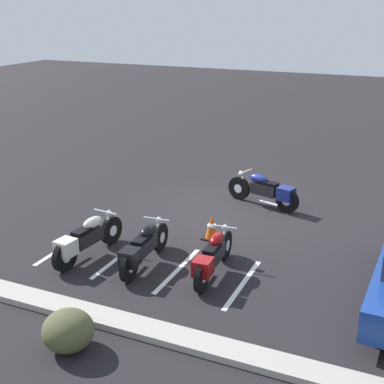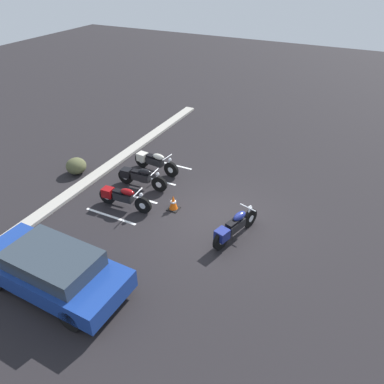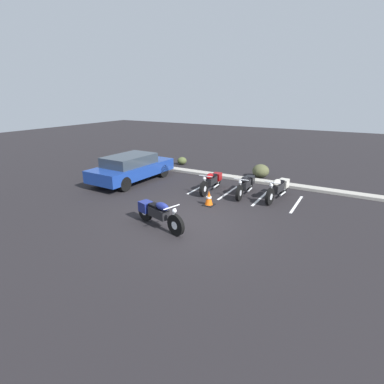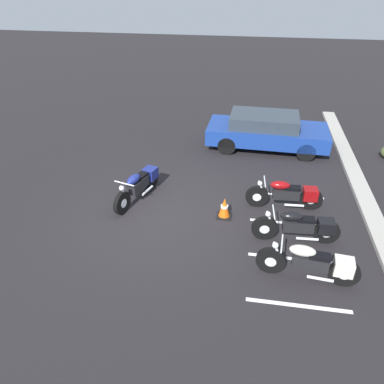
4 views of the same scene
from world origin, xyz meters
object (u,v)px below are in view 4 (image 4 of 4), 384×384
Objects in this scene: parked_bike_2 at (313,263)px; traffic_cone at (224,208)px; parked_bike_0 at (288,194)px; parked_bike_1 at (301,226)px; car_blue at (266,131)px; motorcycle_navy_featured at (139,184)px.

parked_bike_2 reaches higher than traffic_cone.
parked_bike_0 reaches higher than traffic_cone.
traffic_cone is at bearing -39.25° from parked_bike_2.
parked_bike_1 is 5.50m from car_blue.
parked_bike_1 is 1.32m from parked_bike_2.
parked_bike_0 is at bearing 108.33° from motorcycle_navy_featured.
parked_bike_0 is 1.84m from traffic_cone.
parked_bike_2 is at bearing 76.42° from motorcycle_navy_featured.
car_blue is (-3.98, -0.60, 0.24)m from parked_bike_0.
motorcycle_navy_featured is 5.26m from parked_bike_2.
motorcycle_navy_featured reaches higher than traffic_cone.
motorcycle_navy_featured is 5.48m from car_blue.
parked_bike_1 is (1.46, 0.21, 0.00)m from parked_bike_0.
parked_bike_0 is 0.99× the size of parked_bike_1.
parked_bike_2 is at bearing -79.95° from car_blue.
motorcycle_navy_featured is 4.20m from parked_bike_0.
parked_bike_1 is at bearing 68.35° from traffic_cone.
parked_bike_0 is at bearing -79.51° from car_blue.
traffic_cone is (0.71, -1.69, -0.17)m from parked_bike_0.
motorcycle_navy_featured is 0.98× the size of parked_bike_2.
car_blue is (-6.75, -0.97, 0.22)m from parked_bike_2.
traffic_cone is at bearing 93.81° from motorcycle_navy_featured.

